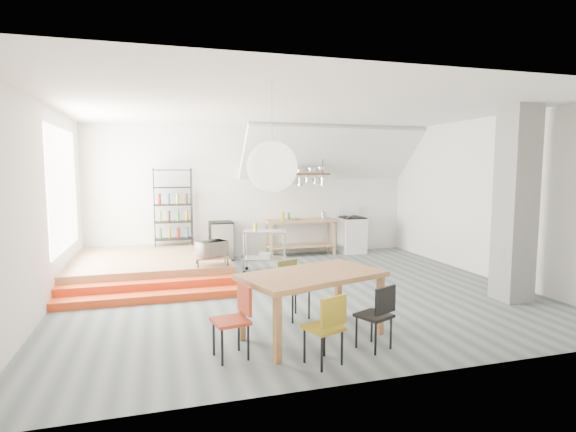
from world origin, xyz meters
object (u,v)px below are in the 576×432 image
object	(u,v)px
stove	(352,234)
mini_fridge	(221,241)
rolling_cart	(265,245)
dining_table	(312,280)

from	to	relation	value
stove	mini_fridge	world-z (taller)	stove
stove	rolling_cart	xyz separation A→B (m)	(-2.70, -1.58, 0.10)
mini_fridge	dining_table	bearing A→B (deg)	-85.21
stove	mini_fridge	distance (m)	3.40
dining_table	rolling_cart	xyz separation A→B (m)	(0.25, 3.74, -0.18)
stove	rolling_cart	size ratio (longest dim) A/B	1.17
stove	dining_table	size ratio (longest dim) A/B	0.59
mini_fridge	stove	bearing A→B (deg)	-0.74
stove	dining_table	world-z (taller)	stove
mini_fridge	rolling_cart	bearing A→B (deg)	-66.71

